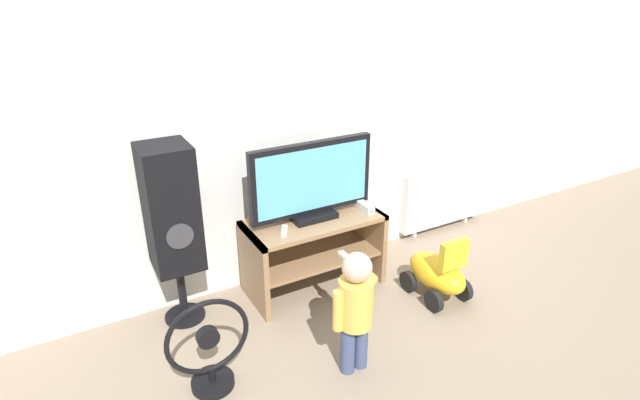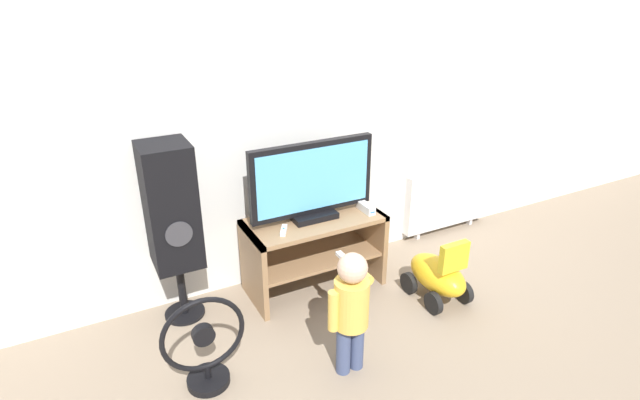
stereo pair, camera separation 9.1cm
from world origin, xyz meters
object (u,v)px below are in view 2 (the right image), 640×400
at_px(television, 312,182).
at_px(child, 351,303).
at_px(remote_primary, 284,230).
at_px(speaker_tower, 171,210).
at_px(game_console, 366,207).
at_px(ride_on_toy, 438,275).
at_px(radiator, 447,198).
at_px(floor_fan, 205,347).

distance_m(television, child, 0.92).
xyz_separation_m(remote_primary, child, (0.06, -0.73, -0.11)).
bearing_deg(speaker_tower, game_console, -7.23).
bearing_deg(ride_on_toy, radiator, 46.71).
xyz_separation_m(television, radiator, (1.37, 0.21, -0.48)).
distance_m(game_console, remote_primary, 0.62).
relative_size(game_console, remote_primary, 1.35).
bearing_deg(television, floor_fan, -147.93).
distance_m(game_console, ride_on_toy, 0.66).
relative_size(remote_primary, speaker_tower, 0.11).
distance_m(child, floor_fan, 0.79).
bearing_deg(remote_primary, child, -85.40).
distance_m(game_console, floor_fan, 1.42).
distance_m(child, speaker_tower, 1.19).
bearing_deg(game_console, child, -126.92).
relative_size(television, speaker_tower, 0.75).
relative_size(game_console, floor_fan, 0.32).
xyz_separation_m(floor_fan, radiator, (2.29, 0.79, 0.07)).
xyz_separation_m(child, speaker_tower, (-0.70, 0.91, 0.32)).
height_order(television, radiator, television).
distance_m(speaker_tower, floor_fan, 0.83).
height_order(remote_primary, child, child).
distance_m(floor_fan, radiator, 2.42).
xyz_separation_m(game_console, ride_on_toy, (0.30, -0.45, -0.38)).
bearing_deg(floor_fan, game_console, 21.07).
bearing_deg(game_console, radiator, 16.18).
distance_m(child, ride_on_toy, 0.95).
distance_m(television, speaker_tower, 0.90).
relative_size(floor_fan, radiator, 0.66).
relative_size(television, radiator, 1.05).
bearing_deg(speaker_tower, floor_fan, -92.86).
distance_m(speaker_tower, radiator, 2.31).
bearing_deg(game_console, speaker_tower, 172.77).
bearing_deg(remote_primary, speaker_tower, 164.49).
bearing_deg(speaker_tower, ride_on_toy, -21.36).
relative_size(speaker_tower, ride_on_toy, 2.41).
relative_size(remote_primary, radiator, 0.16).
bearing_deg(speaker_tower, television, -4.92).
height_order(remote_primary, floor_fan, remote_primary).
distance_m(television, game_console, 0.44).
bearing_deg(floor_fan, radiator, 18.97).
relative_size(child, ride_on_toy, 1.53).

